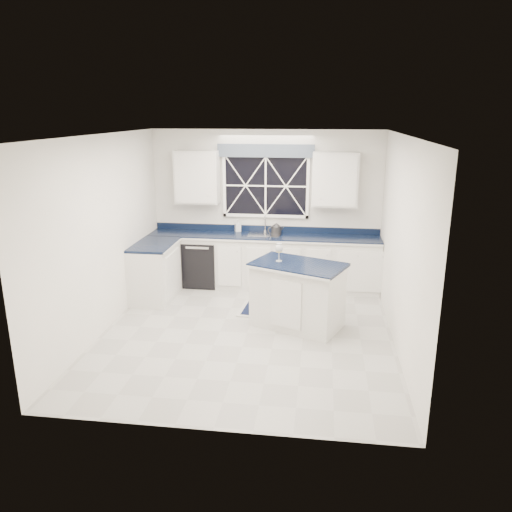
# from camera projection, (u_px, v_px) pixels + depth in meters

# --- Properties ---
(ground) EXTENTS (4.50, 4.50, 0.00)m
(ground) POSITION_uv_depth(u_px,v_px,m) (247.00, 333.00, 6.99)
(ground) COLOR #AEAEA9
(ground) RESTS_ON ground
(back_wall) EXTENTS (4.00, 0.10, 2.70)m
(back_wall) POSITION_uv_depth(u_px,v_px,m) (266.00, 208.00, 8.76)
(back_wall) COLOR white
(back_wall) RESTS_ON ground
(base_cabinets) EXTENTS (3.99, 1.60, 0.90)m
(base_cabinets) POSITION_uv_depth(u_px,v_px,m) (243.00, 264.00, 8.61)
(base_cabinets) COLOR silver
(base_cabinets) RESTS_ON ground
(countertop) EXTENTS (3.98, 0.64, 0.04)m
(countertop) POSITION_uv_depth(u_px,v_px,m) (264.00, 236.00, 8.59)
(countertop) COLOR black
(countertop) RESTS_ON base_cabinets
(dishwasher) EXTENTS (0.60, 0.58, 0.82)m
(dishwasher) POSITION_uv_depth(u_px,v_px,m) (202.00, 262.00, 8.87)
(dishwasher) COLOR black
(dishwasher) RESTS_ON ground
(window) EXTENTS (1.65, 0.09, 1.26)m
(window) POSITION_uv_depth(u_px,v_px,m) (266.00, 181.00, 8.58)
(window) COLOR black
(window) RESTS_ON ground
(upper_cabinets) EXTENTS (3.10, 0.34, 0.90)m
(upper_cabinets) POSITION_uv_depth(u_px,v_px,m) (265.00, 178.00, 8.44)
(upper_cabinets) COLOR silver
(upper_cabinets) RESTS_ON ground
(faucet) EXTENTS (0.05, 0.20, 0.30)m
(faucet) POSITION_uv_depth(u_px,v_px,m) (265.00, 224.00, 8.73)
(faucet) COLOR #BABABC
(faucet) RESTS_ON countertop
(island) EXTENTS (1.45, 1.18, 0.94)m
(island) POSITION_uv_depth(u_px,v_px,m) (298.00, 295.00, 7.11)
(island) COLOR silver
(island) RESTS_ON ground
(rug) EXTENTS (1.15, 0.76, 0.02)m
(rug) POSITION_uv_depth(u_px,v_px,m) (275.00, 311.00, 7.74)
(rug) COLOR beige
(rug) RESTS_ON ground
(kettle) EXTENTS (0.28, 0.23, 0.21)m
(kettle) POSITION_uv_depth(u_px,v_px,m) (276.00, 229.00, 8.59)
(kettle) COLOR #2A2A2D
(kettle) RESTS_ON countertop
(wine_glass) EXTENTS (0.11, 0.11, 0.26)m
(wine_glass) POSITION_uv_depth(u_px,v_px,m) (279.00, 249.00, 7.04)
(wine_glass) COLOR silver
(wine_glass) RESTS_ON island
(soap_bottle) EXTENTS (0.13, 0.13, 0.21)m
(soap_bottle) POSITION_uv_depth(u_px,v_px,m) (238.00, 226.00, 8.81)
(soap_bottle) COLOR silver
(soap_bottle) RESTS_ON countertop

